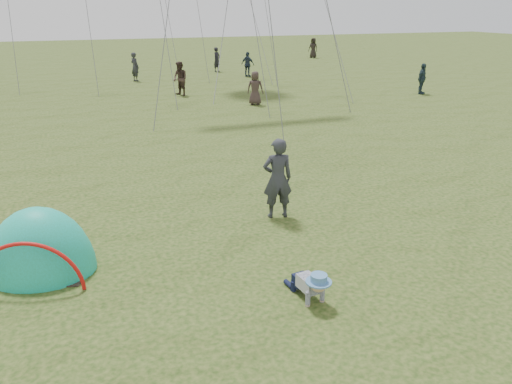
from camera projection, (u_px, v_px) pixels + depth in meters
name	position (u px, v px, depth m)	size (l,w,h in m)	color
ground	(239.00, 294.00, 8.30)	(140.00, 140.00, 0.00)	#16330C
crawling_toddler	(311.00, 284.00, 8.05)	(0.53, 0.76, 0.58)	black
popup_tent	(44.00, 271.00, 9.03)	(1.89, 1.55, 2.44)	#1C9C6F
standing_adult	(278.00, 179.00, 11.03)	(0.67, 0.44, 1.83)	#2B2D33
crowd_person_2	(422.00, 79.00, 26.81)	(0.95, 0.40, 1.62)	#243640
crowd_person_4	(255.00, 88.00, 23.89)	(0.78, 0.51, 1.59)	#382A28
crowd_person_6	(135.00, 67.00, 31.40)	(0.65, 0.42, 1.77)	#27282E
crowd_person_7	(180.00, 79.00, 26.31)	(0.86, 0.67, 1.76)	#392924
crowd_person_10	(313.00, 48.00, 45.60)	(0.86, 0.56, 1.77)	black
crowd_person_12	(217.00, 60.00, 35.91)	(0.63, 0.41, 1.72)	black
crowd_person_14	(248.00, 64.00, 33.36)	(0.95, 0.40, 1.62)	#253143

